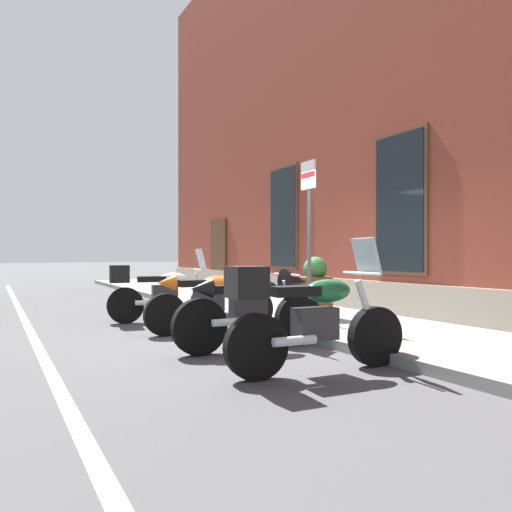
{
  "coord_description": "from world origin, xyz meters",
  "views": [
    {
      "loc": [
        6.04,
        -3.71,
        1.19
      ],
      "look_at": [
        -1.12,
        0.27,
        1.17
      ],
      "focal_mm": 33.32,
      "sensor_mm": 36.0,
      "label": 1
    }
  ],
  "objects_px": {
    "motorcycle_green_touring": "(310,317)",
    "motorcycle_black_sport": "(257,305)",
    "motorcycle_orange_sport": "(217,296)",
    "motorcycle_silver_touring": "(161,291)",
    "barrel_planter": "(315,292)",
    "parking_sign": "(309,217)"
  },
  "relations": [
    {
      "from": "motorcycle_green_touring",
      "to": "motorcycle_black_sport",
      "type": "bearing_deg",
      "value": 174.14
    },
    {
      "from": "motorcycle_orange_sport",
      "to": "motorcycle_green_touring",
      "type": "xyz_separation_m",
      "value": [
        2.8,
        -0.26,
        0.02
      ]
    },
    {
      "from": "motorcycle_silver_touring",
      "to": "motorcycle_green_touring",
      "type": "bearing_deg",
      "value": 2.08
    },
    {
      "from": "motorcycle_silver_touring",
      "to": "motorcycle_black_sport",
      "type": "distance_m",
      "value": 2.97
    },
    {
      "from": "motorcycle_silver_touring",
      "to": "motorcycle_orange_sport",
      "type": "xyz_separation_m",
      "value": [
        1.48,
        0.41,
        0.01
      ]
    },
    {
      "from": "motorcycle_black_sport",
      "to": "parking_sign",
      "type": "height_order",
      "value": "parking_sign"
    },
    {
      "from": "parking_sign",
      "to": "barrel_planter",
      "type": "relative_size",
      "value": 2.49
    },
    {
      "from": "motorcycle_black_sport",
      "to": "parking_sign",
      "type": "distance_m",
      "value": 2.11
    },
    {
      "from": "motorcycle_orange_sport",
      "to": "motorcycle_green_touring",
      "type": "distance_m",
      "value": 2.81
    },
    {
      "from": "motorcycle_orange_sport",
      "to": "motorcycle_black_sport",
      "type": "xyz_separation_m",
      "value": [
        1.48,
        -0.12,
        0.0
      ]
    },
    {
      "from": "motorcycle_silver_touring",
      "to": "parking_sign",
      "type": "height_order",
      "value": "parking_sign"
    },
    {
      "from": "motorcycle_orange_sport",
      "to": "parking_sign",
      "type": "height_order",
      "value": "parking_sign"
    },
    {
      "from": "motorcycle_black_sport",
      "to": "parking_sign",
      "type": "bearing_deg",
      "value": 122.3
    },
    {
      "from": "motorcycle_green_touring",
      "to": "barrel_planter",
      "type": "height_order",
      "value": "motorcycle_green_touring"
    },
    {
      "from": "motorcycle_green_touring",
      "to": "parking_sign",
      "type": "height_order",
      "value": "parking_sign"
    },
    {
      "from": "motorcycle_silver_touring",
      "to": "motorcycle_orange_sport",
      "type": "bearing_deg",
      "value": 15.48
    },
    {
      "from": "motorcycle_black_sport",
      "to": "motorcycle_green_touring",
      "type": "relative_size",
      "value": 1.01
    },
    {
      "from": "motorcycle_silver_touring",
      "to": "motorcycle_orange_sport",
      "type": "relative_size",
      "value": 0.99
    },
    {
      "from": "motorcycle_green_touring",
      "to": "barrel_planter",
      "type": "distance_m",
      "value": 3.27
    },
    {
      "from": "parking_sign",
      "to": "barrel_planter",
      "type": "xyz_separation_m",
      "value": [
        -0.37,
        0.39,
        -1.21
      ]
    },
    {
      "from": "motorcycle_green_touring",
      "to": "barrel_planter",
      "type": "relative_size",
      "value": 1.98
    },
    {
      "from": "motorcycle_silver_touring",
      "to": "parking_sign",
      "type": "xyz_separation_m",
      "value": [
        2.04,
        1.74,
        1.23
      ]
    }
  ]
}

